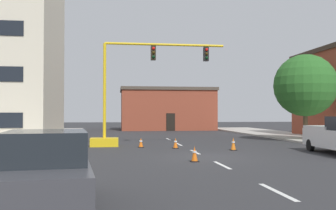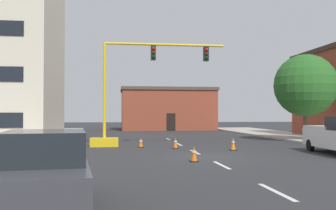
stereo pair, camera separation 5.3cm
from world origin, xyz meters
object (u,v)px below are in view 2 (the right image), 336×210
sedan_dark_gray_near_left (45,170)px  traffic_cone_roadside_c (194,154)px  traffic_cone_roadside_d (141,143)px  traffic_cone_roadside_a (175,143)px  traffic_cone_roadside_b (233,144)px  tree_right_mid (305,85)px  traffic_signal_gantry (122,112)px

sedan_dark_gray_near_left → traffic_cone_roadside_c: sedan_dark_gray_near_left is taller
traffic_cone_roadside_c → traffic_cone_roadside_d: traffic_cone_roadside_c is taller
traffic_cone_roadside_a → traffic_cone_roadside_c: size_ratio=0.96×
traffic_cone_roadside_b → traffic_cone_roadside_c: bearing=-123.8°
sedan_dark_gray_near_left → traffic_cone_roadside_a: size_ratio=7.09×
traffic_cone_roadside_b → traffic_cone_roadside_d: traffic_cone_roadside_b is taller
tree_right_mid → traffic_cone_roadside_a: bearing=-156.5°
traffic_signal_gantry → tree_right_mid: size_ratio=1.32×
sedan_dark_gray_near_left → traffic_cone_roadside_a: (5.14, 14.64, -0.56)m
sedan_dark_gray_near_left → traffic_cone_roadside_c: size_ratio=6.82×
traffic_signal_gantry → sedan_dark_gray_near_left: size_ratio=1.90×
traffic_signal_gantry → traffic_cone_roadside_d: bearing=-42.0°
traffic_signal_gantry → traffic_cone_roadside_c: size_ratio=12.94×
tree_right_mid → traffic_cone_roadside_d: 14.10m
traffic_cone_roadside_a → traffic_cone_roadside_c: bearing=-91.5°
traffic_signal_gantry → sedan_dark_gray_near_left: bearing=-96.5°
traffic_cone_roadside_c → traffic_cone_roadside_d: size_ratio=1.11×
traffic_cone_roadside_d → tree_right_mid: bearing=16.2°
traffic_cone_roadside_a → traffic_cone_roadside_b: 3.56m
traffic_cone_roadside_b → traffic_cone_roadside_d: 5.84m
traffic_signal_gantry → traffic_cone_roadside_a: 4.29m
sedan_dark_gray_near_left → tree_right_mid: bearing=50.4°
traffic_signal_gantry → traffic_cone_roadside_c: traffic_signal_gantry is taller
traffic_cone_roadside_a → traffic_cone_roadside_b: traffic_cone_roadside_b is taller
sedan_dark_gray_near_left → traffic_cone_roadside_d: size_ratio=7.58×
traffic_cone_roadside_a → traffic_cone_roadside_d: (-2.06, 0.98, -0.02)m
traffic_cone_roadside_b → sedan_dark_gray_near_left: bearing=-122.6°
traffic_cone_roadside_d → traffic_cone_roadside_a: bearing=-25.4°
traffic_cone_roadside_b → traffic_signal_gantry: bearing=149.8°
sedan_dark_gray_near_left → traffic_cone_roadside_b: 15.39m
traffic_signal_gantry → tree_right_mid: 14.57m
traffic_cone_roadside_c → traffic_cone_roadside_a: bearing=88.5°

